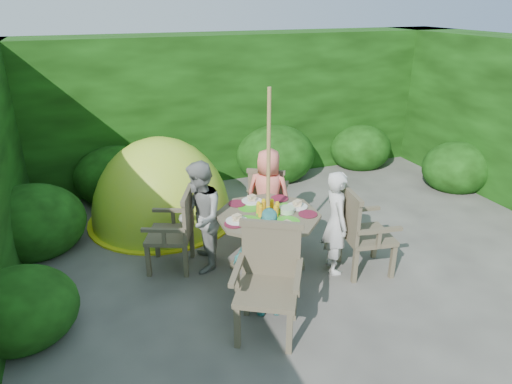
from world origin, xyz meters
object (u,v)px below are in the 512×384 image
object	(u,v)px
garden_chair_left	(176,229)
child_back	(268,195)
patio_table	(268,223)
child_front	(267,261)
parasol_pole	(268,185)
garden_chair_right	(361,230)
child_left	(200,217)
child_right	(336,222)
garden_chair_back	(267,196)
dome_tent	(163,219)
garden_chair_front	(268,279)

from	to	relation	value
garden_chair_left	child_back	xyz separation A→B (m)	(1.32, 0.33, 0.12)
patio_table	child_front	world-z (taller)	child_front
parasol_pole	patio_table	bearing A→B (deg)	-9.26
garden_chair_left	garden_chair_right	bearing A→B (deg)	89.71
garden_chair_right	child_left	bearing A→B (deg)	75.71
garden_chair_left	child_back	size ratio (longest dim) A/B	0.76
child_right	parasol_pole	bearing A→B (deg)	78.82
garden_chair_right	garden_chair_back	xyz separation A→B (m)	(-0.60, 1.46, -0.07)
parasol_pole	dome_tent	distance (m)	2.32
garden_chair_back	child_left	distance (m)	1.37
child_front	garden_chair_right	bearing A→B (deg)	29.35
garden_chair_left	garden_chair_back	world-z (taller)	garden_chair_left
patio_table	child_back	world-z (taller)	child_back
patio_table	child_front	size ratio (longest dim) A/B	1.38
garden_chair_back	child_back	size ratio (longest dim) A/B	0.70
garden_chair_back	child_back	distance (m)	0.34
garden_chair_back	child_left	bearing A→B (deg)	63.08
parasol_pole	garden_chair_front	world-z (taller)	parasol_pole
garden_chair_front	child_front	distance (m)	0.29
patio_table	garden_chair_left	bearing A→B (deg)	158.01
garden_chair_left	child_back	bearing A→B (deg)	126.42
garden_chair_right	garden_chair_back	distance (m)	1.58
child_right	garden_chair_left	bearing A→B (deg)	78.83
child_left	child_back	size ratio (longest dim) A/B	1.07
child_back	dome_tent	xyz separation A→B (m)	(-1.27, 1.05, -0.63)
garden_chair_front	patio_table	bearing A→B (deg)	98.01
patio_table	garden_chair_left	distance (m)	1.10
parasol_pole	child_front	distance (m)	0.95
child_right	dome_tent	xyz separation A→B (m)	(-1.71, 2.09, -0.63)
garden_chair_right	garden_chair_left	world-z (taller)	garden_chair_right
child_right	child_back	size ratio (longest dim) A/B	1.00
parasol_pole	child_back	bearing A→B (deg)	67.94
garden_chair_left	dome_tent	xyz separation A→B (m)	(0.04, 1.38, -0.51)
child_back	garden_chair_front	bearing A→B (deg)	105.28
child_left	dome_tent	distance (m)	1.65
garden_chair_right	child_front	world-z (taller)	child_front
child_front	dome_tent	xyz separation A→B (m)	(-0.67, 2.53, -0.59)
parasol_pole	child_back	world-z (taller)	parasol_pole
child_left	child_front	xyz separation A→B (m)	(0.44, -1.04, -0.09)
garden_chair_front	child_right	xyz separation A→B (m)	(1.14, 0.71, 0.07)
child_front	garden_chair_back	bearing A→B (deg)	84.22
garden_chair_back	child_front	xyz separation A→B (m)	(-0.70, -1.77, 0.12)
garden_chair_front	dome_tent	size ratio (longest dim) A/B	0.40
patio_table	child_right	bearing A→B (deg)	-22.13
patio_table	dome_tent	bearing A→B (deg)	118.57
child_left	dome_tent	xyz separation A→B (m)	(-0.23, 1.49, -0.68)
patio_table	child_back	xyz separation A→B (m)	(0.30, 0.74, 0.02)
child_back	garden_chair_left	bearing A→B (deg)	51.07
child_front	garden_chair_front	bearing A→B (deg)	-93.68
garden_chair_left	child_left	xyz separation A→B (m)	(0.27, -0.11, 0.16)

